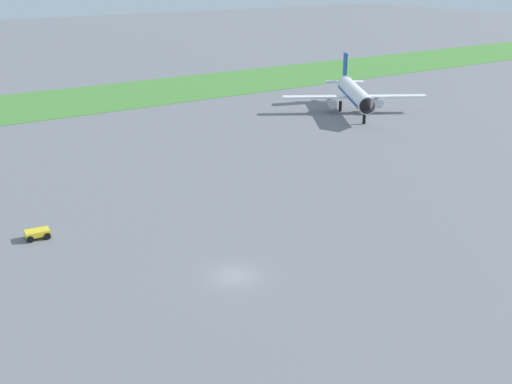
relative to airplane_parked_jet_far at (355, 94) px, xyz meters
The scene contains 4 objects.
ground_plane 68.58m from the airplane_parked_jet_far, 140.86° to the right, with size 600.00×600.00×0.00m, color slate.
grass_taxiway_strip 66.38m from the airplane_parked_jet_far, 143.26° to the left, with size 360.00×28.00×0.08m, color #478438.
airplane_parked_jet_far is the anchor object (origin of this frame).
baggage_cart_near_gate 70.60m from the airplane_parked_jet_far, 159.09° to the right, with size 2.55×1.99×0.90m.
Camera 1 is at (-25.25, -41.99, 26.46)m, focal length 42.64 mm.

